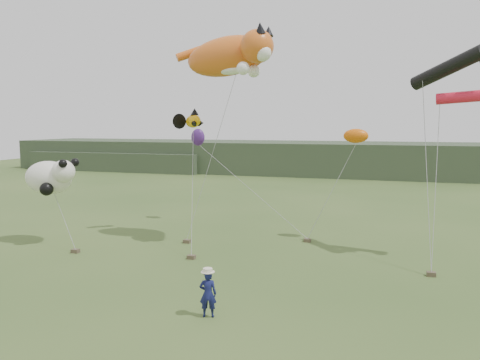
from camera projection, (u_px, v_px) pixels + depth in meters
name	position (u px, v px, depth m)	size (l,w,h in m)	color
ground	(228.00, 298.00, 17.02)	(120.00, 120.00, 0.00)	#385123
headland	(318.00, 159.00, 60.05)	(90.00, 13.00, 4.00)	#2D3D28
festival_attendant	(208.00, 294.00, 15.27)	(0.57, 0.37, 1.55)	#14184B
sandbag_anchors	(233.00, 252.00, 22.88)	(16.77, 5.84, 0.18)	brown
cat_kite	(234.00, 55.00, 23.85)	(5.86, 3.13, 2.67)	#D55F1C
fish_kite	(187.00, 121.00, 26.00)	(2.36, 1.55, 1.13)	#EBA307
tube_kites	(461.00, 76.00, 21.18)	(4.10, 2.75, 2.53)	black
panda_kite	(51.00, 177.00, 24.51)	(3.10, 2.00, 1.93)	white
misc_kites	(278.00, 137.00, 27.10)	(11.13, 3.05, 1.14)	#D75D0A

